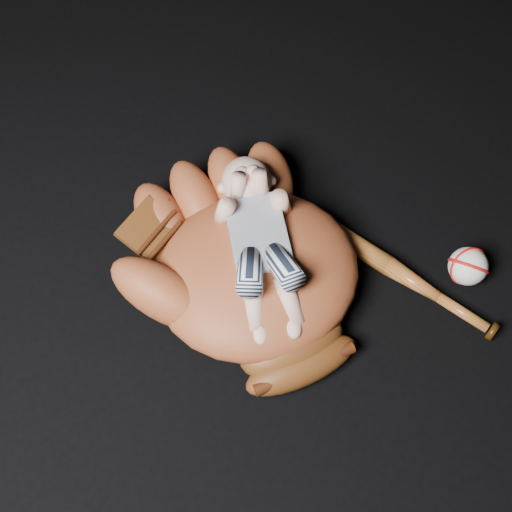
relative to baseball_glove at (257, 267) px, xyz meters
name	(u,v)px	position (x,y,z in m)	size (l,w,h in m)	color
baseball_glove	(257,267)	(0.00, 0.00, 0.00)	(0.48, 0.55, 0.17)	maroon
newborn_baby	(261,246)	(0.01, 0.01, 0.05)	(0.17, 0.37, 0.15)	#D8A18B
baseball_bat	(399,272)	(0.27, -0.07, -0.07)	(0.04, 0.43, 0.04)	#974F1D
baseball	(468,266)	(0.40, -0.11, -0.05)	(0.08, 0.08, 0.08)	white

